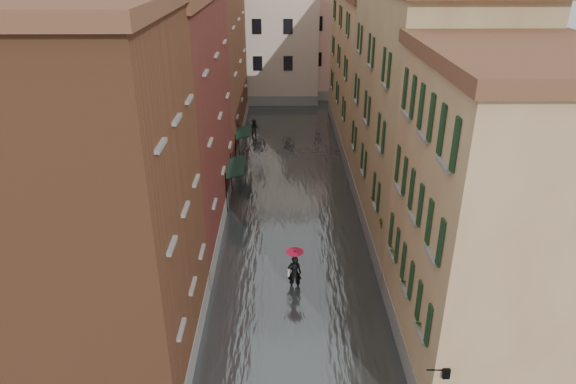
{
  "coord_description": "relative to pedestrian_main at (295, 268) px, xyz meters",
  "views": [
    {
      "loc": [
        -0.59,
        -17.7,
        14.64
      ],
      "look_at": [
        -0.31,
        6.91,
        3.0
      ],
      "focal_mm": 32.0,
      "sensor_mm": 36.0,
      "label": 1
    }
  ],
  "objects": [
    {
      "name": "pedestrian_main",
      "position": [
        0.0,
        0.0,
        0.0
      ],
      "size": [
        0.86,
        0.86,
        2.06
      ],
      "color": "black",
      "rests_on": "ground"
    },
    {
      "name": "pedestrian_far",
      "position": [
        -2.9,
        21.76,
        -0.38
      ],
      "size": [
        0.81,
        0.64,
        1.63
      ],
      "primitive_type": "imported",
      "rotation": [
        0.0,
        0.0,
        0.04
      ],
      "color": "black",
      "rests_on": "ground"
    },
    {
      "name": "awning_far",
      "position": [
        -3.43,
        15.77,
        1.27
      ],
      "size": [
        1.09,
        2.71,
        2.8
      ],
      "color": "black",
      "rests_on": "ground"
    },
    {
      "name": "window_planters",
      "position": [
        4.18,
        -1.8,
        2.32
      ],
      "size": [
        0.59,
        10.41,
        0.84
      ],
      "color": "#9F5A34",
      "rests_on": "ground"
    },
    {
      "name": "ground",
      "position": [
        0.06,
        -2.45,
        -1.19
      ],
      "size": [
        120.0,
        120.0,
        0.0
      ],
      "primitive_type": "plane",
      "color": "slate",
      "rests_on": "ground"
    },
    {
      "name": "building_left_near",
      "position": [
        -6.94,
        -4.45,
        5.31
      ],
      "size": [
        6.0,
        8.0,
        13.0
      ],
      "primitive_type": "cube",
      "color": "brown",
      "rests_on": "ground"
    },
    {
      "name": "building_end_pink",
      "position": [
        6.06,
        37.55,
        4.81
      ],
      "size": [
        10.0,
        9.0,
        12.0
      ],
      "primitive_type": "cube",
      "color": "tan",
      "rests_on": "ground"
    },
    {
      "name": "building_left_mid",
      "position": [
        -6.94,
        6.55,
        5.06
      ],
      "size": [
        6.0,
        14.0,
        12.5
      ],
      "primitive_type": "cube",
      "color": "#5C291D",
      "rests_on": "ground"
    },
    {
      "name": "building_right_mid",
      "position": [
        7.06,
        6.55,
        5.31
      ],
      "size": [
        6.0,
        14.0,
        13.0
      ],
      "primitive_type": "cube",
      "color": "tan",
      "rests_on": "ground"
    },
    {
      "name": "awning_near",
      "position": [
        -3.43,
        9.12,
        1.28
      ],
      "size": [
        1.09,
        3.27,
        2.8
      ],
      "color": "black",
      "rests_on": "ground"
    },
    {
      "name": "wall_lantern",
      "position": [
        4.39,
        -8.45,
        1.81
      ],
      "size": [
        0.71,
        0.22,
        0.35
      ],
      "color": "black",
      "rests_on": "ground"
    },
    {
      "name": "floodwater",
      "position": [
        0.06,
        10.55,
        -1.09
      ],
      "size": [
        10.0,
        60.0,
        0.2
      ],
      "primitive_type": "cube",
      "color": "#43484A",
      "rests_on": "ground"
    },
    {
      "name": "building_right_near",
      "position": [
        7.06,
        -4.45,
        4.56
      ],
      "size": [
        6.0,
        8.0,
        11.5
      ],
      "primitive_type": "cube",
      "color": "#A17853",
      "rests_on": "ground"
    },
    {
      "name": "building_right_far",
      "position": [
        7.06,
        21.55,
        4.56
      ],
      "size": [
        6.0,
        16.0,
        11.5
      ],
      "primitive_type": "cube",
      "color": "#A17853",
      "rests_on": "ground"
    },
    {
      "name": "building_left_far",
      "position": [
        -6.94,
        21.55,
        5.81
      ],
      "size": [
        6.0,
        16.0,
        14.0
      ],
      "primitive_type": "cube",
      "color": "brown",
      "rests_on": "ground"
    },
    {
      "name": "building_end_cream",
      "position": [
        -2.94,
        35.55,
        5.31
      ],
      "size": [
        12.0,
        9.0,
        13.0
      ],
      "primitive_type": "cube",
      "color": "#C3B09B",
      "rests_on": "ground"
    }
  ]
}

